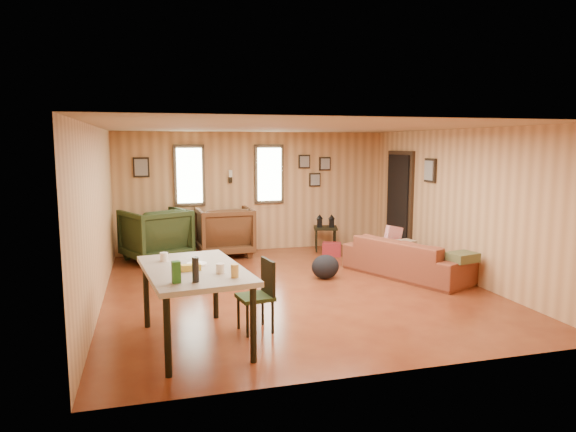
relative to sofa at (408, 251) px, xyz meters
name	(u,v)px	position (x,y,z in m)	size (l,w,h in m)	color
room	(301,207)	(-1.81, 0.06, 0.79)	(5.54, 6.04, 2.44)	brown
sofa	(408,251)	(0.00, 0.00, 0.00)	(2.14, 0.63, 0.84)	brown
recliner_brown	(224,229)	(-2.67, 2.38, 0.11)	(1.02, 0.96, 1.05)	#4E2E17
recliner_green	(156,232)	(-3.96, 2.28, 0.12)	(1.05, 0.98, 1.08)	#263418
end_table	(173,233)	(-3.62, 2.70, 0.01)	(0.61, 0.55, 0.77)	black
side_table	(326,226)	(-0.61, 2.30, 0.09)	(0.58, 0.58, 0.75)	black
cooler	(332,249)	(-0.66, 1.79, -0.29)	(0.43, 0.37, 0.26)	maroon
backpack	(325,267)	(-1.35, 0.20, -0.22)	(0.52, 0.44, 0.39)	black
sofa_pillows	(428,247)	(0.26, -0.20, 0.09)	(0.80, 1.81, 0.37)	#4D502C
dining_table	(194,275)	(-3.62, -2.01, 0.35)	(1.21, 1.77, 1.09)	#9D9484
dining_chair	(260,291)	(-2.85, -1.79, 0.05)	(0.44, 0.44, 0.84)	#263418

